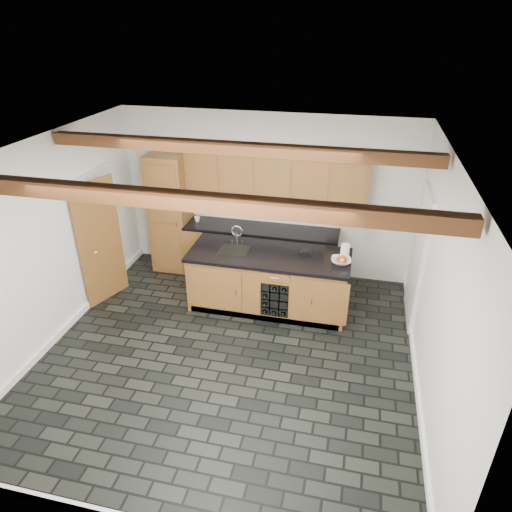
{
  "coord_description": "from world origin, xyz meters",
  "views": [
    {
      "loc": [
        1.49,
        -4.71,
        4.14
      ],
      "look_at": [
        0.21,
        0.8,
        1.14
      ],
      "focal_mm": 32.0,
      "sensor_mm": 36.0,
      "label": 1
    }
  ],
  "objects_px": {
    "island": "(269,281)",
    "fruit_bowl": "(341,261)",
    "paper_towel": "(345,252)",
    "kitchen_scale": "(306,252)"
  },
  "relations": [
    {
      "from": "paper_towel",
      "to": "fruit_bowl",
      "type": "bearing_deg",
      "value": -107.34
    },
    {
      "from": "kitchen_scale",
      "to": "fruit_bowl",
      "type": "xyz_separation_m",
      "value": [
        0.54,
        -0.17,
        0.01
      ]
    },
    {
      "from": "island",
      "to": "paper_towel",
      "type": "height_order",
      "value": "paper_towel"
    },
    {
      "from": "kitchen_scale",
      "to": "fruit_bowl",
      "type": "bearing_deg",
      "value": -24.2
    },
    {
      "from": "island",
      "to": "fruit_bowl",
      "type": "bearing_deg",
      "value": -2.08
    },
    {
      "from": "kitchen_scale",
      "to": "paper_towel",
      "type": "distance_m",
      "value": 0.59
    },
    {
      "from": "island",
      "to": "fruit_bowl",
      "type": "distance_m",
      "value": 1.19
    },
    {
      "from": "fruit_bowl",
      "to": "kitchen_scale",
      "type": "bearing_deg",
      "value": 162.3
    },
    {
      "from": "island",
      "to": "paper_towel",
      "type": "bearing_deg",
      "value": 4.58
    },
    {
      "from": "fruit_bowl",
      "to": "paper_towel",
      "type": "height_order",
      "value": "paper_towel"
    }
  ]
}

